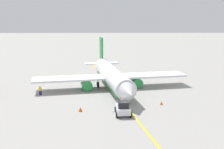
{
  "coord_description": "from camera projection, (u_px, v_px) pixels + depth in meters",
  "views": [
    {
      "loc": [
        54.47,
        -0.72,
        14.48
      ],
      "look_at": [
        0.0,
        0.0,
        3.0
      ],
      "focal_mm": 43.98,
      "sensor_mm": 36.0,
      "label": 1
    }
  ],
  "objects": [
    {
      "name": "taxi_line_marking",
      "position": [
        112.0,
        89.0,
        56.29
      ],
      "size": [
        66.88,
        13.12,
        0.01
      ],
      "primitive_type": "cube",
      "rotation": [
        0.0,
        0.0,
        0.19
      ],
      "color": "yellow",
      "rests_on": "ground"
    },
    {
      "name": "safety_cone_nose",
      "position": [
        80.0,
        109.0,
        42.76
      ],
      "size": [
        0.63,
        0.63,
        0.7
      ],
      "primitive_type": "cone",
      "color": "#F2590F",
      "rests_on": "ground"
    },
    {
      "name": "pushback_tug",
      "position": [
        123.0,
        108.0,
        41.17
      ],
      "size": [
        3.7,
        2.47,
        2.2
      ],
      "color": "silver",
      "rests_on": "ground"
    },
    {
      "name": "refueling_worker",
      "position": [
        40.0,
        91.0,
        51.67
      ],
      "size": [
        0.55,
        0.63,
        1.71
      ],
      "color": "navy",
      "rests_on": "ground"
    },
    {
      "name": "airplane",
      "position": [
        111.0,
        76.0,
        56.24
      ],
      "size": [
        30.73,
        31.95,
        9.55
      ],
      "color": "white",
      "rests_on": "ground"
    },
    {
      "name": "safety_cone_wingtip",
      "position": [
        161.0,
        103.0,
        46.1
      ],
      "size": [
        0.53,
        0.53,
        0.58
      ],
      "primitive_type": "cone",
      "color": "#F2590F",
      "rests_on": "ground"
    },
    {
      "name": "ground_plane",
      "position": [
        112.0,
        89.0,
        56.29
      ],
      "size": [
        400.0,
        400.0,
        0.0
      ],
      "primitive_type": "plane",
      "color": "#9E9B96"
    }
  ]
}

